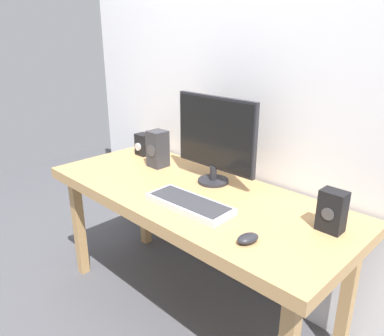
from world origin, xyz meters
name	(u,v)px	position (x,y,z in m)	size (l,w,h in m)	color
ground_plane	(192,307)	(0.00, 0.00, 0.00)	(6.00, 6.00, 0.00)	#4C4C51
wall_back	(247,21)	(0.00, 0.38, 1.50)	(2.54, 0.04, 3.00)	silver
desk	(192,203)	(0.00, 0.00, 0.64)	(1.63, 0.68, 0.71)	tan
monitor	(215,137)	(0.00, 0.16, 0.95)	(0.49, 0.16, 0.45)	#232328
keyboard_primary	(189,204)	(0.12, -0.14, 0.72)	(0.42, 0.18, 0.03)	silver
mouse	(248,238)	(0.49, -0.20, 0.73)	(0.06, 0.09, 0.03)	#232328
speaker_right	(332,211)	(0.66, 0.11, 0.79)	(0.10, 0.08, 0.17)	black
speaker_left	(158,149)	(-0.39, 0.12, 0.81)	(0.10, 0.10, 0.21)	#333338
audio_controller	(143,144)	(-0.63, 0.19, 0.78)	(0.09, 0.08, 0.14)	black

